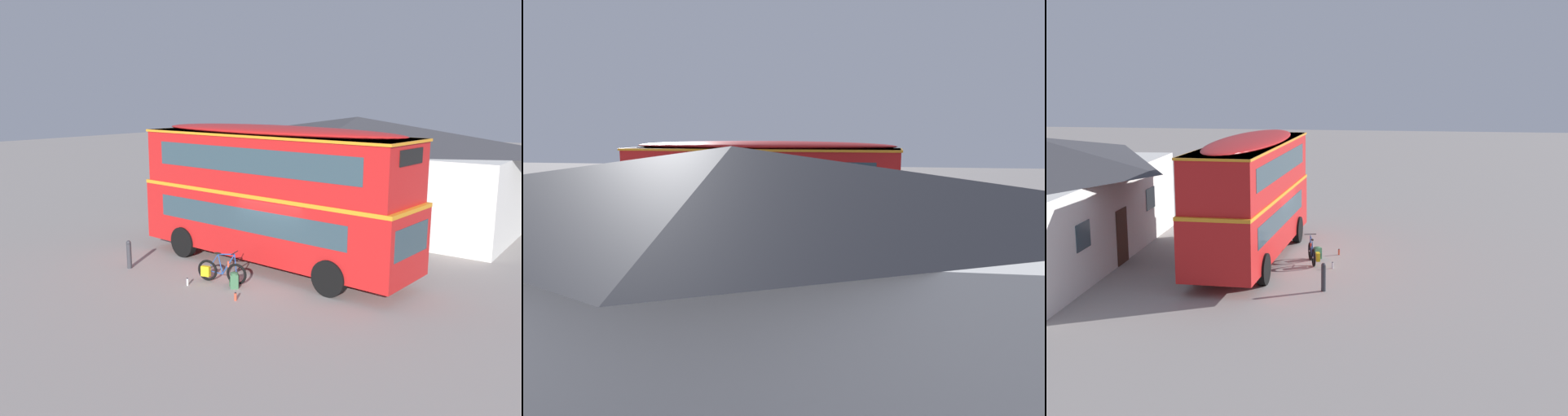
{
  "view_description": "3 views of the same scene",
  "coord_description": "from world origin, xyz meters",
  "views": [
    {
      "loc": [
        10.15,
        -13.81,
        5.72
      ],
      "look_at": [
        -0.78,
        -0.11,
        2.15
      ],
      "focal_mm": 37.89,
      "sensor_mm": 36.0,
      "label": 1
    },
    {
      "loc": [
        -4.94,
        17.88,
        5.03
      ],
      "look_at": [
        -1.43,
        -0.86,
        2.16
      ],
      "focal_mm": 33.89,
      "sensor_mm": 36.0,
      "label": 2
    },
    {
      "loc": [
        -27.11,
        -5.34,
        7.23
      ],
      "look_at": [
        -2.25,
        -1.77,
        2.37
      ],
      "focal_mm": 49.33,
      "sensor_mm": 36.0,
      "label": 3
    }
  ],
  "objects": [
    {
      "name": "double_decker_bus",
      "position": [
        -0.85,
        0.57,
        2.64
      ],
      "size": [
        10.18,
        2.88,
        4.79
      ],
      "color": "black",
      "rests_on": "ground"
    },
    {
      "name": "backpack_on_ground",
      "position": [
        -0.4,
        -1.89,
        0.26
      ],
      "size": [
        0.39,
        0.4,
        0.49
      ],
      "color": "#386642",
      "rests_on": "ground"
    },
    {
      "name": "kerb_bollard",
      "position": [
        -4.45,
        -2.64,
        0.5
      ],
      "size": [
        0.16,
        0.16,
        0.97
      ],
      "color": "#333338",
      "rests_on": "ground"
    },
    {
      "name": "water_bottle_red_squeeze",
      "position": [
        0.34,
        -2.68,
        0.12
      ],
      "size": [
        0.07,
        0.07,
        0.25
      ],
      "color": "#D84C33",
      "rests_on": "ground"
    },
    {
      "name": "touring_bicycle",
      "position": [
        -1.06,
        -1.81,
        0.37
      ],
      "size": [
        1.65,
        0.73,
        1.03
      ],
      "color": "black",
      "rests_on": "ground"
    },
    {
      "name": "water_bottle_clear_plastic",
      "position": [
        -1.65,
        -2.64,
        0.11
      ],
      "size": [
        0.06,
        0.06,
        0.24
      ],
      "color": "silver",
      "rests_on": "ground"
    },
    {
      "name": "ground_plane",
      "position": [
        0.0,
        0.0,
        0.0
      ],
      "size": [
        120.0,
        120.0,
        0.0
      ],
      "primitive_type": "plane",
      "color": "gray"
    }
  ]
}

